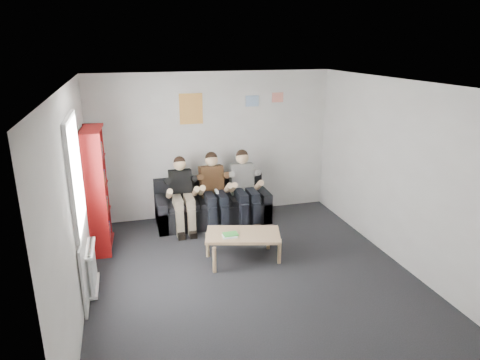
{
  "coord_description": "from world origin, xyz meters",
  "views": [
    {
      "loc": [
        -1.61,
        -5.17,
        3.18
      ],
      "look_at": [
        0.18,
        1.3,
        1.02
      ],
      "focal_mm": 32.0,
      "sensor_mm": 36.0,
      "label": 1
    }
  ],
  "objects_px": {
    "bookshelf": "(97,190)",
    "person_middle": "(214,191)",
    "sofa": "(212,206)",
    "person_left": "(182,195)",
    "coffee_table": "(243,237)",
    "person_right": "(245,188)"
  },
  "relations": [
    {
      "from": "person_middle",
      "to": "person_right",
      "type": "height_order",
      "value": "person_right"
    },
    {
      "from": "bookshelf",
      "to": "coffee_table",
      "type": "bearing_deg",
      "value": -22.97
    },
    {
      "from": "sofa",
      "to": "person_middle",
      "type": "bearing_deg",
      "value": -90.0
    },
    {
      "from": "bookshelf",
      "to": "person_middle",
      "type": "xyz_separation_m",
      "value": [
        1.95,
        0.37,
        -0.33
      ]
    },
    {
      "from": "bookshelf",
      "to": "person_left",
      "type": "distance_m",
      "value": 1.47
    },
    {
      "from": "sofa",
      "to": "bookshelf",
      "type": "relative_size",
      "value": 1.05
    },
    {
      "from": "sofa",
      "to": "person_right",
      "type": "height_order",
      "value": "person_right"
    },
    {
      "from": "person_middle",
      "to": "sofa",
      "type": "bearing_deg",
      "value": 86.71
    },
    {
      "from": "person_left",
      "to": "person_middle",
      "type": "height_order",
      "value": "person_middle"
    },
    {
      "from": "sofa",
      "to": "bookshelf",
      "type": "xyz_separation_m",
      "value": [
        -1.95,
        -0.57,
        0.69
      ]
    },
    {
      "from": "coffee_table",
      "to": "person_middle",
      "type": "xyz_separation_m",
      "value": [
        -0.13,
        1.43,
        0.26
      ]
    },
    {
      "from": "sofa",
      "to": "coffee_table",
      "type": "bearing_deg",
      "value": -85.34
    },
    {
      "from": "coffee_table",
      "to": "sofa",
      "type": "bearing_deg",
      "value": 94.66
    },
    {
      "from": "sofa",
      "to": "bookshelf",
      "type": "height_order",
      "value": "bookshelf"
    },
    {
      "from": "sofa",
      "to": "person_left",
      "type": "bearing_deg",
      "value": -161.32
    },
    {
      "from": "coffee_table",
      "to": "person_left",
      "type": "height_order",
      "value": "person_left"
    },
    {
      "from": "person_right",
      "to": "person_middle",
      "type": "bearing_deg",
      "value": -178.47
    },
    {
      "from": "person_left",
      "to": "person_middle",
      "type": "relative_size",
      "value": 0.97
    },
    {
      "from": "coffee_table",
      "to": "person_right",
      "type": "distance_m",
      "value": 1.52
    },
    {
      "from": "sofa",
      "to": "coffee_table",
      "type": "height_order",
      "value": "sofa"
    },
    {
      "from": "person_right",
      "to": "person_left",
      "type": "bearing_deg",
      "value": -178.61
    },
    {
      "from": "coffee_table",
      "to": "person_left",
      "type": "xyz_separation_m",
      "value": [
        -0.7,
        1.43,
        0.25
      ]
    }
  ]
}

